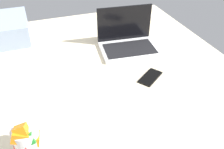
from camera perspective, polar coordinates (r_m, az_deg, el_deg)
bed_mattress at (r=131.33cm, az=-11.12°, el=-2.18°), size 180.00×140.00×18.00cm
laptop at (r=141.02cm, az=3.79°, el=7.99°), size 35.17×26.24×23.00cm
snack_cup at (r=88.06cm, az=-19.99°, el=-14.71°), size 9.40×10.41×14.48cm
cell_phone at (r=119.54cm, az=9.27°, el=-0.63°), size 15.36×13.64×0.80cm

